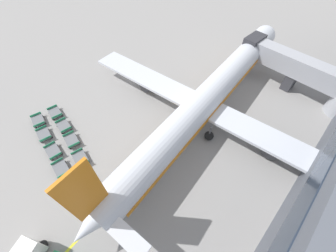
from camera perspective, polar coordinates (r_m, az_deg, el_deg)
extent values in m
plane|color=gray|center=(40.80, -7.32, 13.49)|extent=(500.00, 500.00, 0.00)
cube|color=#232D3D|center=(26.76, 38.76, -4.26)|extent=(0.12, 89.64, 4.21)
cube|color=#A8AAB2|center=(41.30, 32.39, 13.78)|extent=(17.18, 3.43, 3.14)
cube|color=#2D2D33|center=(43.32, 22.38, 19.71)|extent=(2.57, 4.18, 3.77)
cube|color=#38383D|center=(42.86, 30.67, 10.68)|extent=(1.70, 2.52, 2.90)
cylinder|color=silver|center=(31.57, 11.52, 8.44)|extent=(8.77, 44.06, 4.07)
sphere|color=silver|center=(49.39, 25.16, 21.69)|extent=(3.86, 3.86, 3.86)
cone|color=silver|center=(22.74, -19.68, -23.28)|extent=(4.37, 5.27, 3.86)
cube|color=orange|center=(17.95, -22.49, -16.74)|extent=(0.61, 3.06, 6.62)
cube|color=silver|center=(22.19, -18.50, -21.44)|extent=(11.85, 2.85, 0.24)
cube|color=silver|center=(31.02, 9.65, 5.50)|extent=(42.13, 8.48, 0.44)
cylinder|color=#333338|center=(31.00, 27.06, -4.96)|extent=(2.46, 3.22, 2.14)
cylinder|color=#333338|center=(36.65, -5.14, 11.89)|extent=(2.46, 3.22, 2.14)
cube|color=orange|center=(32.05, 11.32, 7.51)|extent=(8.38, 39.71, 0.73)
cylinder|color=#56565B|center=(43.22, 20.36, 15.83)|extent=(0.24, 0.24, 2.08)
sphere|color=black|center=(43.78, 19.98, 14.74)|extent=(1.35, 1.35, 1.35)
cylinder|color=#56565B|center=(29.51, 11.57, -1.48)|extent=(0.24, 0.24, 2.08)
sphere|color=black|center=(30.33, 11.27, -2.66)|extent=(1.35, 1.35, 1.35)
cylinder|color=#56565B|center=(31.22, 2.30, 3.69)|extent=(0.24, 0.24, 2.08)
sphere|color=black|center=(31.99, 2.24, 2.43)|extent=(1.35, 1.35, 1.35)
sphere|color=black|center=(27.75, -31.29, -26.33)|extent=(0.90, 0.90, 0.90)
cube|color=slate|center=(37.58, -32.38, 1.38)|extent=(2.77, 2.09, 0.10)
cube|color=#237F56|center=(36.55, -32.13, 0.41)|extent=(0.41, 1.59, 0.32)
cube|color=#237F56|center=(38.37, -32.87, 2.70)|extent=(0.41, 1.59, 0.32)
cube|color=#333338|center=(36.48, -31.79, -0.31)|extent=(0.70, 0.21, 0.06)
sphere|color=black|center=(37.27, -32.80, -0.29)|extent=(0.36, 0.36, 0.36)
sphere|color=black|center=(37.09, -30.93, 0.64)|extent=(0.36, 0.36, 0.36)
sphere|color=black|center=(38.57, -33.31, 1.38)|extent=(0.36, 0.36, 0.36)
sphere|color=black|center=(38.40, -31.50, 2.29)|extent=(0.36, 0.36, 0.36)
cube|color=slate|center=(35.16, -31.21, -1.93)|extent=(2.72, 2.01, 0.10)
cube|color=#237F56|center=(34.16, -30.84, -3.02)|extent=(0.35, 1.60, 0.32)
cube|color=#237F56|center=(35.90, -31.83, -0.48)|extent=(0.35, 1.60, 0.32)
cube|color=#333338|center=(34.12, -30.45, -3.78)|extent=(0.70, 0.18, 0.06)
sphere|color=black|center=(34.89, -31.59, -3.74)|extent=(0.36, 0.36, 0.36)
sphere|color=black|center=(34.73, -29.60, -2.70)|extent=(0.36, 0.36, 0.36)
sphere|color=black|center=(36.12, -32.27, -1.89)|extent=(0.36, 0.36, 0.36)
sphere|color=black|center=(35.98, -30.36, -0.88)|extent=(0.36, 0.36, 0.36)
cube|color=slate|center=(32.57, -29.27, -6.04)|extent=(2.65, 1.86, 0.10)
cube|color=#237F56|center=(31.62, -28.68, -7.28)|extent=(0.25, 1.61, 0.32)
cube|color=#237F56|center=(33.23, -30.10, -4.45)|extent=(0.25, 1.61, 0.32)
cube|color=#333338|center=(31.62, -28.21, -8.08)|extent=(0.70, 0.13, 0.06)
sphere|color=black|center=(32.33, -29.55, -8.03)|extent=(0.36, 0.36, 0.36)
sphere|color=black|center=(32.24, -27.44, -6.82)|extent=(0.36, 0.36, 0.36)
sphere|color=black|center=(33.48, -30.54, -5.98)|extent=(0.36, 0.36, 0.36)
sphere|color=black|center=(33.39, -28.51, -4.80)|extent=(0.36, 0.36, 0.36)
cube|color=slate|center=(30.51, -27.57, -10.35)|extent=(2.68, 1.92, 0.10)
cube|color=#237F56|center=(29.63, -26.92, -11.84)|extent=(0.29, 1.60, 0.32)
cube|color=#237F56|center=(31.08, -28.46, -8.55)|extent=(0.29, 1.60, 0.32)
cube|color=#333338|center=(29.67, -26.43, -12.70)|extent=(0.70, 0.15, 0.06)
sphere|color=black|center=(30.37, -27.90, -12.51)|extent=(0.36, 0.36, 0.36)
sphere|color=black|center=(30.23, -25.60, -11.27)|extent=(0.36, 0.36, 0.36)
sphere|color=black|center=(31.40, -28.96, -10.13)|extent=(0.36, 0.36, 0.36)
sphere|color=black|center=(31.27, -26.75, -8.93)|extent=(0.36, 0.36, 0.36)
cube|color=slate|center=(37.46, -28.85, 3.33)|extent=(2.71, 1.98, 0.10)
cube|color=#237F56|center=(36.41, -28.42, 2.46)|extent=(0.33, 1.60, 0.32)
cube|color=#237F56|center=(38.25, -29.50, 4.57)|extent=(0.33, 1.60, 0.32)
cube|color=#333338|center=(36.33, -28.04, 1.76)|extent=(0.70, 0.17, 0.06)
sphere|color=black|center=(37.06, -29.17, 1.67)|extent=(0.36, 0.36, 0.36)
sphere|color=black|center=(37.03, -27.31, 2.67)|extent=(0.36, 0.36, 0.36)
sphere|color=black|center=(38.38, -29.92, 3.22)|extent=(0.36, 0.36, 0.36)
sphere|color=black|center=(38.35, -28.13, 4.19)|extent=(0.36, 0.36, 0.36)
cube|color=slate|center=(34.84, -26.96, 0.10)|extent=(2.66, 1.88, 0.10)
cube|color=#237F56|center=(33.84, -26.36, -0.89)|extent=(0.27, 1.60, 0.32)
cube|color=#237F56|center=(35.58, -27.77, 1.47)|extent=(0.27, 1.60, 0.32)
cube|color=#333338|center=(33.80, -25.93, -1.64)|extent=(0.70, 0.14, 0.06)
sphere|color=black|center=(34.48, -27.21, -1.72)|extent=(0.36, 0.36, 0.36)
sphere|color=black|center=(34.50, -25.25, -0.58)|extent=(0.36, 0.36, 0.36)
sphere|color=black|center=(35.72, -28.19, 0.01)|extent=(0.36, 0.36, 0.36)
sphere|color=black|center=(35.74, -26.30, 1.11)|extent=(0.36, 0.36, 0.36)
cube|color=slate|center=(32.56, -25.19, -3.50)|extent=(2.74, 2.04, 0.10)
cube|color=#237F56|center=(31.61, -24.62, -4.75)|extent=(0.38, 1.59, 0.32)
cube|color=#237F56|center=(33.23, -25.96, -1.89)|extent=(0.38, 1.59, 0.32)
cube|color=#333338|center=(31.61, -24.20, -5.57)|extent=(0.70, 0.19, 0.06)
sphere|color=black|center=(32.30, -25.56, -5.47)|extent=(0.36, 0.36, 0.36)
sphere|color=black|center=(32.24, -23.40, -4.37)|extent=(0.36, 0.36, 0.36)
sphere|color=black|center=(33.45, -26.49, -3.39)|extent=(0.36, 0.36, 0.36)
sphere|color=black|center=(33.40, -24.40, -2.33)|extent=(0.36, 0.36, 0.36)
cube|color=slate|center=(30.26, -23.13, -8.20)|extent=(2.74, 2.05, 0.10)
cube|color=#237F56|center=(29.38, -22.46, -9.69)|extent=(0.38, 1.59, 0.32)
cube|color=#237F56|center=(30.83, -24.01, -6.37)|extent=(0.38, 1.59, 0.32)
cube|color=#333338|center=(29.43, -21.99, -10.57)|extent=(0.70, 0.19, 0.06)
sphere|color=black|center=(30.09, -23.52, -10.36)|extent=(0.36, 0.36, 0.36)
sphere|color=black|center=(30.02, -21.17, -9.17)|extent=(0.36, 0.36, 0.36)
sphere|color=black|center=(31.12, -24.60, -7.96)|extent=(0.36, 0.36, 0.36)
sphere|color=black|center=(31.06, -22.34, -6.81)|extent=(0.36, 0.36, 0.36)
cube|color=yellow|center=(28.96, -3.01, -7.51)|extent=(3.99, 34.11, 0.01)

